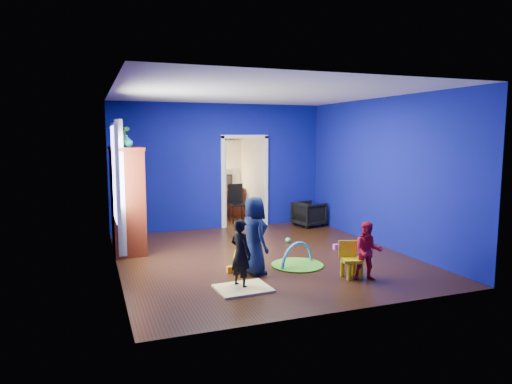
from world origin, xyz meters
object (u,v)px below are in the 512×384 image
object	(u,v)px
armchair	(309,214)
child_black	(241,253)
toddler_red	(368,251)
hopper_ball	(246,257)
vase	(127,141)
tv_armoire	(127,200)
study_desk	(227,202)
play_mat	(297,265)
folding_chair	(237,204)
crt_tv	(130,197)
kid_chair	(352,261)
child_navy	(254,235)

from	to	relation	value
armchair	child_black	xyz separation A→B (m)	(-2.94, -3.65, 0.20)
toddler_red	hopper_ball	distance (m)	1.94
vase	hopper_ball	size ratio (longest dim) A/B	0.53
tv_armoire	study_desk	xyz separation A→B (m)	(2.82, 3.01, -0.60)
hopper_ball	toddler_red	bearing A→B (deg)	-36.68
hopper_ball	play_mat	distance (m)	0.91
toddler_red	play_mat	bearing A→B (deg)	147.77
folding_chair	child_black	bearing A→B (deg)	-107.45
play_mat	toddler_red	bearing A→B (deg)	-58.02
hopper_ball	tv_armoire	bearing A→B (deg)	131.58
child_black	tv_armoire	size ratio (longest dim) A/B	0.51
crt_tv	folding_chair	bearing A→B (deg)	36.43
crt_tv	kid_chair	world-z (taller)	crt_tv
child_navy	crt_tv	distance (m)	2.77
play_mat	study_desk	distance (m)	5.02
child_navy	folding_chair	xyz separation A→B (m)	(1.09, 4.20, -0.16)
kid_chair	study_desk	size ratio (longest dim) A/B	0.57
vase	study_desk	bearing A→B (deg)	49.59
child_black	study_desk	size ratio (longest dim) A/B	1.13
crt_tv	armchair	bearing A→B (deg)	12.68
toddler_red	play_mat	size ratio (longest dim) A/B	1.03
folding_chair	armchair	bearing A→B (deg)	-37.15
child_navy	armchair	bearing A→B (deg)	-46.37
hopper_ball	crt_tv	bearing A→B (deg)	130.90
child_navy	toddler_red	size ratio (longest dim) A/B	1.38
vase	kid_chair	bearing A→B (deg)	-39.62
play_mat	folding_chair	size ratio (longest dim) A/B	0.95
study_desk	folding_chair	xyz separation A→B (m)	(0.00, -0.96, 0.09)
child_black	crt_tv	size ratio (longest dim) A/B	1.43
study_desk	folding_chair	world-z (taller)	folding_chair
study_desk	folding_chair	distance (m)	0.96
crt_tv	folding_chair	size ratio (longest dim) A/B	0.76
vase	tv_armoire	size ratio (longest dim) A/B	0.11
crt_tv	study_desk	xyz separation A→B (m)	(2.78, 3.01, -0.65)
play_mat	folding_chair	xyz separation A→B (m)	(0.26, 4.04, 0.45)
crt_tv	hopper_ball	distance (m)	2.64
tv_armoire	folding_chair	distance (m)	3.53
crt_tv	play_mat	size ratio (longest dim) A/B	0.80
child_black	crt_tv	bearing A→B (deg)	-0.93
armchair	study_desk	bearing A→B (deg)	22.38
armchair	play_mat	distance (m)	3.41
toddler_red	kid_chair	xyz separation A→B (m)	(-0.15, 0.20, -0.20)
child_navy	kid_chair	xyz separation A→B (m)	(1.34, -0.70, -0.37)
crt_tv	study_desk	world-z (taller)	crt_tv
toddler_red	tv_armoire	world-z (taller)	tv_armoire
child_navy	play_mat	xyz separation A→B (m)	(0.83, 0.16, -0.60)
crt_tv	study_desk	bearing A→B (deg)	47.30
armchair	child_navy	distance (m)	4.02
armchair	child_black	size ratio (longest dim) A/B	0.65
child_black	folding_chair	size ratio (longest dim) A/B	1.09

